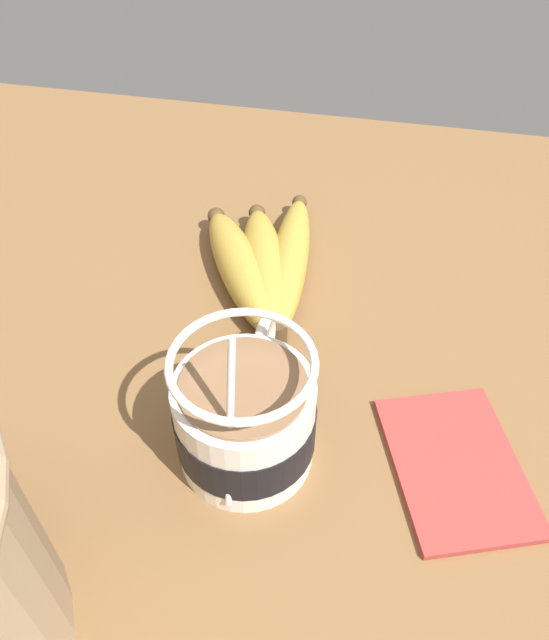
% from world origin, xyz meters
% --- Properties ---
extents(table, '(1.05, 1.05, 0.03)m').
position_xyz_m(table, '(0.00, 0.00, 0.02)').
color(table, brown).
rests_on(table, ground).
extents(coffee_mug, '(0.14, 0.10, 0.15)m').
position_xyz_m(coffee_mug, '(-0.03, -0.04, 0.08)').
color(coffee_mug, white).
rests_on(coffee_mug, table).
extents(banana_bunch, '(0.23, 0.13, 0.04)m').
position_xyz_m(banana_bunch, '(0.17, -0.01, 0.05)').
color(banana_bunch, '#4C381E').
rests_on(banana_bunch, table).
extents(napkin, '(0.15, 0.13, 0.01)m').
position_xyz_m(napkin, '(-0.01, -0.19, 0.04)').
color(napkin, '#A33833').
rests_on(napkin, table).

